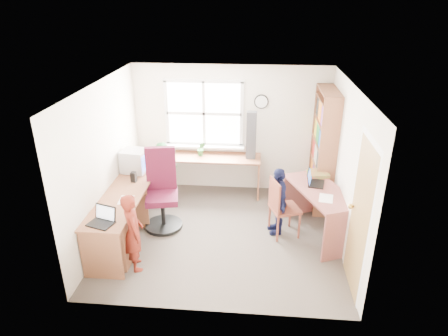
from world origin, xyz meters
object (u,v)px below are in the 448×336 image
at_px(l_desk, 136,215).
at_px(person_red, 133,232).
at_px(bookshelf, 323,152).
at_px(wooden_chair, 281,206).
at_px(crt_monitor, 135,161).
at_px(person_navy, 278,201).
at_px(cd_tower, 251,135).
at_px(potted_plant, 201,149).
at_px(laptop_left, 103,219).
at_px(right_desk, 319,202).
at_px(person_green, 165,173).
at_px(swivel_chair, 162,194).
at_px(laptop_right, 313,181).

distance_m(l_desk, person_red, 0.68).
relative_size(bookshelf, wooden_chair, 2.17).
relative_size(l_desk, crt_monitor, 6.51).
distance_m(crt_monitor, person_red, 1.65).
bearing_deg(person_navy, bookshelf, 130.89).
xyz_separation_m(cd_tower, person_red, (-1.53, -2.37, -0.62)).
height_order(bookshelf, potted_plant, bookshelf).
distance_m(l_desk, laptop_left, 0.83).
relative_size(right_desk, cd_tower, 1.74).
bearing_deg(person_green, person_navy, -80.65).
xyz_separation_m(swivel_chair, person_navy, (1.86, -0.05, -0.01)).
distance_m(bookshelf, person_navy, 1.37).
bearing_deg(person_green, person_red, -148.53).
xyz_separation_m(cd_tower, person_navy, (0.47, -1.28, -0.63)).
relative_size(wooden_chair, crt_monitor, 2.13).
xyz_separation_m(crt_monitor, person_red, (0.41, -1.55, -0.38)).
distance_m(right_desk, laptop_left, 3.22).
distance_m(wooden_chair, potted_plant, 2.02).
xyz_separation_m(crt_monitor, laptop_left, (0.04, -1.63, -0.15)).
relative_size(l_desk, swivel_chair, 2.24).
relative_size(cd_tower, potted_plant, 3.21).
distance_m(laptop_right, person_navy, 0.64).
distance_m(l_desk, swivel_chair, 0.59).
height_order(swivel_chair, person_red, swivel_chair).
relative_size(wooden_chair, person_navy, 0.87).
distance_m(right_desk, potted_plant, 2.44).
relative_size(laptop_right, potted_plant, 1.36).
relative_size(cd_tower, person_green, 0.75).
distance_m(swivel_chair, person_navy, 1.86).
bearing_deg(laptop_left, crt_monitor, 108.87).
bearing_deg(person_green, right_desk, -76.05).
xyz_separation_m(swivel_chair, person_red, (-0.13, -1.14, 0.01)).
relative_size(right_desk, potted_plant, 5.59).
distance_m(swivel_chair, crt_monitor, 0.78).
relative_size(bookshelf, person_green, 1.81).
height_order(bookshelf, cd_tower, bookshelf).
distance_m(l_desk, bookshelf, 3.35).
bearing_deg(person_green, swivel_chair, -138.84).
height_order(laptop_left, person_navy, person_navy).
xyz_separation_m(bookshelf, potted_plant, (-2.18, 0.26, -0.12)).
bearing_deg(right_desk, person_green, 140.13).
relative_size(swivel_chair, laptop_left, 3.38).
bearing_deg(wooden_chair, potted_plant, 116.54).
bearing_deg(crt_monitor, cd_tower, 31.33).
relative_size(l_desk, potted_plant, 10.83).
relative_size(right_desk, laptop_left, 3.91).
height_order(right_desk, potted_plant, potted_plant).
height_order(laptop_left, cd_tower, cd_tower).
relative_size(wooden_chair, person_green, 0.83).
bearing_deg(l_desk, right_desk, 8.53).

